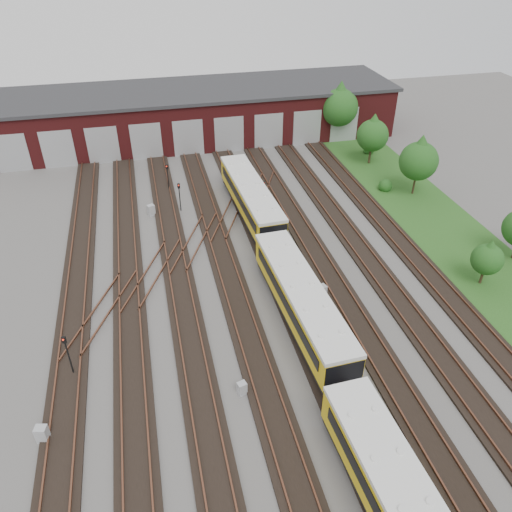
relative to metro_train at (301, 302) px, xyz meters
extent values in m
plane|color=#4D4A48|center=(-2.00, -1.74, -1.87)|extent=(120.00, 120.00, 0.00)
cube|color=black|center=(-16.00, -1.74, -1.78)|extent=(2.40, 70.00, 0.18)
cube|color=brown|center=(-16.72, -1.74, -1.61)|extent=(0.10, 70.00, 0.15)
cube|color=brown|center=(-15.28, -1.74, -1.61)|extent=(0.10, 70.00, 0.15)
cube|color=black|center=(-12.00, -1.74, -1.78)|extent=(2.40, 70.00, 0.18)
cube|color=brown|center=(-12.72, -1.74, -1.61)|extent=(0.10, 70.00, 0.15)
cube|color=brown|center=(-11.28, -1.74, -1.61)|extent=(0.10, 70.00, 0.15)
cube|color=black|center=(-8.00, -1.74, -1.78)|extent=(2.40, 70.00, 0.18)
cube|color=brown|center=(-8.72, -1.74, -1.61)|extent=(0.10, 70.00, 0.15)
cube|color=brown|center=(-7.28, -1.74, -1.61)|extent=(0.10, 70.00, 0.15)
cube|color=black|center=(-4.00, -1.74, -1.78)|extent=(2.40, 70.00, 0.18)
cube|color=brown|center=(-4.72, -1.74, -1.61)|extent=(0.10, 70.00, 0.15)
cube|color=brown|center=(-3.28, -1.74, -1.61)|extent=(0.10, 70.00, 0.15)
cube|color=black|center=(0.00, -1.74, -1.78)|extent=(2.40, 70.00, 0.18)
cube|color=brown|center=(-0.72, -1.74, -1.61)|extent=(0.10, 70.00, 0.15)
cube|color=brown|center=(0.72, -1.74, -1.61)|extent=(0.10, 70.00, 0.15)
cube|color=black|center=(4.00, -1.74, -1.78)|extent=(2.40, 70.00, 0.18)
cube|color=brown|center=(3.28, -1.74, -1.61)|extent=(0.10, 70.00, 0.15)
cube|color=brown|center=(4.72, -1.74, -1.61)|extent=(0.10, 70.00, 0.15)
cube|color=black|center=(8.00, -1.74, -1.78)|extent=(2.40, 70.00, 0.18)
cube|color=brown|center=(7.28, -1.74, -1.61)|extent=(0.10, 70.00, 0.15)
cube|color=brown|center=(8.72, -1.74, -1.61)|extent=(0.10, 70.00, 0.15)
cube|color=black|center=(12.00, -1.74, -1.78)|extent=(2.40, 70.00, 0.18)
cube|color=brown|center=(11.28, -1.74, -1.61)|extent=(0.10, 70.00, 0.15)
cube|color=brown|center=(12.72, -1.74, -1.61)|extent=(0.10, 70.00, 0.15)
cube|color=brown|center=(-10.00, 8.26, -1.61)|extent=(5.40, 9.62, 0.15)
cube|color=brown|center=(-6.00, 12.26, -1.61)|extent=(5.40, 9.62, 0.15)
cube|color=brown|center=(-2.00, 16.26, -1.61)|extent=(5.40, 9.62, 0.15)
cube|color=brown|center=(-14.00, 4.26, -1.61)|extent=(5.40, 9.62, 0.15)
cube|color=brown|center=(2.00, 20.26, -1.61)|extent=(5.40, 9.62, 0.15)
cube|color=#551516|center=(-2.00, 38.26, 1.13)|extent=(50.00, 12.00, 6.00)
cube|color=#2B2B2D|center=(-2.00, 38.26, 4.28)|extent=(51.00, 12.50, 0.40)
cube|color=#A0A2A5|center=(-24.00, 32.24, 0.33)|extent=(3.60, 0.12, 4.40)
cube|color=#A0A2A5|center=(-19.00, 32.24, 0.33)|extent=(3.60, 0.12, 4.40)
cube|color=#A0A2A5|center=(-14.00, 32.24, 0.33)|extent=(3.60, 0.12, 4.40)
cube|color=#A0A2A5|center=(-9.00, 32.24, 0.33)|extent=(3.60, 0.12, 4.40)
cube|color=#A0A2A5|center=(-4.00, 32.24, 0.33)|extent=(3.60, 0.12, 4.40)
cube|color=#A0A2A5|center=(1.00, 32.24, 0.33)|extent=(3.60, 0.12, 4.40)
cube|color=#A0A2A5|center=(6.00, 32.24, 0.33)|extent=(3.60, 0.12, 4.40)
cube|color=#A0A2A5|center=(11.00, 32.24, 0.33)|extent=(3.60, 0.12, 4.40)
cube|color=#A0A2A5|center=(16.00, 32.24, 0.33)|extent=(3.60, 0.12, 4.40)
cube|color=#1E4617|center=(17.00, 8.26, -1.84)|extent=(8.00, 55.00, 0.05)
cube|color=silver|center=(0.00, -16.00, 1.32)|extent=(3.25, 14.63, 0.29)
cube|color=black|center=(1.28, -15.94, 0.35)|extent=(0.62, 12.78, 0.82)
cube|color=black|center=(0.00, 0.00, -1.25)|extent=(2.87, 14.61, 0.58)
cube|color=#DDB80C|center=(0.00, 0.00, 0.11)|extent=(3.16, 14.63, 2.13)
cube|color=silver|center=(0.00, 0.00, 1.32)|extent=(3.25, 14.63, 0.29)
cube|color=black|center=(-1.28, -0.06, 0.35)|extent=(0.62, 12.78, 0.82)
cube|color=black|center=(1.28, 0.06, 0.35)|extent=(0.62, 12.78, 0.82)
cube|color=black|center=(0.00, 16.00, -1.25)|extent=(2.87, 14.61, 0.58)
cube|color=#DDB80C|center=(0.00, 16.00, 0.11)|extent=(3.16, 14.63, 2.13)
cube|color=silver|center=(0.00, 16.00, 1.32)|extent=(3.25, 14.63, 0.29)
cube|color=black|center=(-1.28, 15.94, 0.35)|extent=(0.62, 12.78, 0.82)
cube|color=black|center=(1.28, 16.06, 0.35)|extent=(0.62, 12.78, 0.82)
cylinder|color=black|center=(-15.68, -1.43, -0.48)|extent=(0.10, 0.10, 2.77)
cube|color=black|center=(-15.68, -1.43, 1.15)|extent=(0.27, 0.21, 0.48)
sphere|color=red|center=(-15.68, -1.52, 1.24)|extent=(0.12, 0.12, 0.12)
cylinder|color=black|center=(-6.59, 18.54, -0.62)|extent=(0.10, 0.10, 2.49)
cube|color=black|center=(-6.59, 18.54, 0.86)|extent=(0.26, 0.17, 0.49)
sphere|color=red|center=(-6.59, 18.45, 0.96)|extent=(0.12, 0.12, 0.12)
cylinder|color=black|center=(-7.32, 23.39, -0.66)|extent=(0.10, 0.10, 2.41)
cube|color=black|center=(-7.32, 23.39, 0.80)|extent=(0.29, 0.22, 0.52)
sphere|color=red|center=(-7.32, 23.29, 0.90)|extent=(0.12, 0.12, 0.12)
cylinder|color=black|center=(1.43, 16.57, -0.49)|extent=(0.09, 0.09, 2.75)
cube|color=black|center=(1.43, 16.57, 1.12)|extent=(0.25, 0.17, 0.47)
sphere|color=red|center=(1.43, 16.48, 1.22)|extent=(0.11, 0.11, 0.11)
cube|color=#A5A7AA|center=(-17.00, -6.12, -1.33)|extent=(0.76, 0.68, 1.08)
cube|color=#A5A7AA|center=(-9.50, 18.33, -1.33)|extent=(0.81, 0.76, 1.08)
cube|color=#A5A7AA|center=(-5.48, -5.46, -1.42)|extent=(0.64, 0.58, 0.90)
cube|color=#A5A7AA|center=(1.99, 24.35, -1.34)|extent=(0.68, 0.59, 1.05)
cube|color=#A5A7AA|center=(2.42, 2.28, -1.31)|extent=(0.81, 0.73, 1.12)
cylinder|color=#342717|center=(15.28, 32.55, -0.67)|extent=(0.26, 0.26, 2.40)
sphere|color=#164E17|center=(15.28, 32.55, 2.53)|extent=(4.66, 4.66, 4.66)
cone|color=#164E17|center=(15.28, 32.55, 4.19)|extent=(3.99, 3.99, 3.33)
cylinder|color=#342717|center=(16.44, 24.89, -0.93)|extent=(0.27, 0.27, 1.88)
sphere|color=#164E17|center=(16.44, 24.89, 1.57)|extent=(3.65, 3.65, 3.65)
cone|color=#164E17|center=(16.44, 24.89, 2.88)|extent=(3.13, 3.13, 2.61)
cylinder|color=#342717|center=(17.68, 16.51, -0.85)|extent=(0.21, 0.21, 2.03)
sphere|color=#164E17|center=(17.68, 16.51, 1.85)|extent=(3.94, 3.94, 3.94)
cone|color=#164E17|center=(17.68, 16.51, 3.26)|extent=(3.38, 3.38, 2.82)
cylinder|color=#342717|center=(15.43, 1.04, -1.23)|extent=(0.21, 0.21, 1.27)
sphere|color=#164E17|center=(15.43, 1.04, 0.47)|extent=(2.48, 2.48, 2.48)
cone|color=#164E17|center=(15.43, 1.04, 1.35)|extent=(2.12, 2.12, 1.77)
sphere|color=#164E17|center=(15.21, 17.98, -1.15)|extent=(1.44, 1.44, 1.44)
sphere|color=#164E17|center=(17.66, 27.73, -1.22)|extent=(1.29, 1.29, 1.29)
camera|label=1|loc=(-9.41, -25.72, 22.53)|focal=35.00mm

